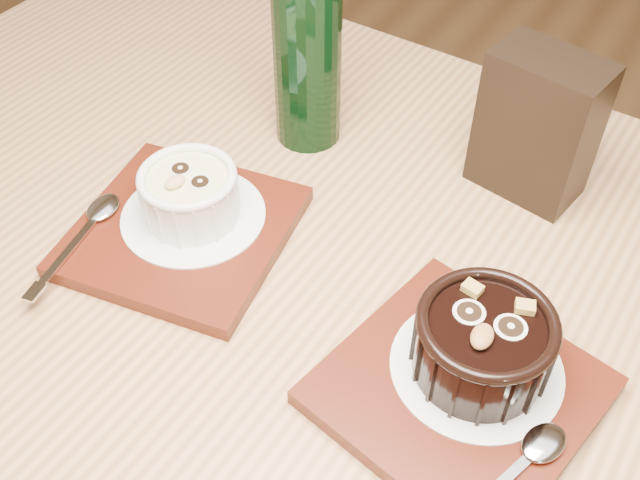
# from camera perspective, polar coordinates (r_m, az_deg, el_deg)

# --- Properties ---
(table) EXTENTS (1.24, 0.86, 0.75)m
(table) POSITION_cam_1_polar(r_m,az_deg,el_deg) (0.70, 0.05, -9.68)
(table) COLOR #9A6C43
(table) RESTS_ON ground
(tray_left) EXTENTS (0.21, 0.21, 0.01)m
(tray_left) POSITION_cam_1_polar(r_m,az_deg,el_deg) (0.68, -10.43, 0.66)
(tray_left) COLOR #571C0E
(tray_left) RESTS_ON table
(doily_left) EXTENTS (0.13, 0.13, 0.00)m
(doily_left) POSITION_cam_1_polar(r_m,az_deg,el_deg) (0.68, -9.62, 1.86)
(doily_left) COLOR white
(doily_left) RESTS_ON tray_left
(ramekin_white) EXTENTS (0.09, 0.09, 0.05)m
(ramekin_white) POSITION_cam_1_polar(r_m,az_deg,el_deg) (0.66, -9.92, 3.57)
(ramekin_white) COLOR white
(ramekin_white) RESTS_ON doily_left
(spoon_left) EXTENTS (0.05, 0.14, 0.01)m
(spoon_left) POSITION_cam_1_polar(r_m,az_deg,el_deg) (0.69, -17.71, 0.50)
(spoon_left) COLOR silver
(spoon_left) RESTS_ON tray_left
(tray_right) EXTENTS (0.21, 0.21, 0.01)m
(tray_right) POSITION_cam_1_polar(r_m,az_deg,el_deg) (0.58, 10.49, -11.21)
(tray_right) COLOR #571C0E
(tray_right) RESTS_ON table
(doily_right) EXTENTS (0.13, 0.13, 0.00)m
(doily_right) POSITION_cam_1_polar(r_m,az_deg,el_deg) (0.58, 11.83, -9.46)
(doily_right) COLOR white
(doily_right) RESTS_ON tray_right
(ramekin_dark) EXTENTS (0.10, 0.10, 0.06)m
(ramekin_dark) POSITION_cam_1_polar(r_m,az_deg,el_deg) (0.55, 12.33, -7.56)
(ramekin_dark) COLOR black
(ramekin_dark) RESTS_ON doily_right
(spoon_right) EXTENTS (0.07, 0.14, 0.01)m
(spoon_right) POSITION_cam_1_polar(r_m,az_deg,el_deg) (0.54, 14.35, -16.86)
(spoon_right) COLOR silver
(spoon_right) RESTS_ON tray_right
(condiment_stand) EXTENTS (0.11, 0.08, 0.14)m
(condiment_stand) POSITION_cam_1_polar(r_m,az_deg,el_deg) (0.71, 16.24, 8.32)
(condiment_stand) COLOR black
(condiment_stand) RESTS_ON table
(green_bottle) EXTENTS (0.07, 0.07, 0.25)m
(green_bottle) POSITION_cam_1_polar(r_m,az_deg,el_deg) (0.73, -0.98, 14.04)
(green_bottle) COLOR black
(green_bottle) RESTS_ON table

